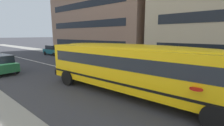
{
  "coord_description": "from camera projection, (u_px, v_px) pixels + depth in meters",
  "views": [
    {
      "loc": [
        5.71,
        -8.6,
        3.38
      ],
      "look_at": [
        -0.77,
        -0.73,
        1.48
      ],
      "focal_mm": 24.39,
      "sensor_mm": 36.0,
      "label": 1
    }
  ],
  "objects": [
    {
      "name": "ground_plane",
      "position": [
        127.0,
        83.0,
        10.72
      ],
      "size": [
        400.0,
        400.0,
        0.0
      ],
      "primitive_type": "plane",
      "color": "#38383D"
    },
    {
      "name": "sidewalk_far",
      "position": [
        166.0,
        66.0,
        16.48
      ],
      "size": [
        120.0,
        3.0,
        0.01
      ],
      "primitive_type": "cube",
      "color": "gray",
      "rests_on": "ground_plane"
    },
    {
      "name": "lane_centreline",
      "position": [
        127.0,
        83.0,
        10.72
      ],
      "size": [
        110.0,
        0.16,
        0.01
      ],
      "primitive_type": "cube",
      "color": "silver",
      "rests_on": "ground_plane"
    },
    {
      "name": "school_bus",
      "position": [
        135.0,
        65.0,
        8.41
      ],
      "size": [
        12.94,
        3.11,
        2.87
      ],
      "rotation": [
        0.0,
        0.0,
        0.04
      ],
      "color": "yellow",
      "rests_on": "ground_plane"
    },
    {
      "name": "parked_car_green_far_corner",
      "position": [
        0.0,
        64.0,
        13.38
      ],
      "size": [
        3.98,
        2.04,
        1.64
      ],
      "rotation": [
        0.0,
        0.0,
        3.19
      ],
      "color": "#236038",
      "rests_on": "ground_plane"
    },
    {
      "name": "parked_car_teal_end_of_row",
      "position": [
        54.0,
        50.0,
        25.59
      ],
      "size": [
        3.98,
        2.04,
        1.64
      ],
      "rotation": [
        0.0,
        0.0,
        0.05
      ],
      "color": "#195B66",
      "rests_on": "ground_plane"
    },
    {
      "name": "parked_car_black_by_lamppost",
      "position": [
        92.0,
        54.0,
        20.13
      ],
      "size": [
        3.98,
        2.03,
        1.64
      ],
      "rotation": [
        0.0,
        0.0,
        -0.05
      ],
      "color": "black",
      "rests_on": "ground_plane"
    },
    {
      "name": "apartment_block_far_left",
      "position": [
        102.0,
        0.0,
        28.83
      ],
      "size": [
        20.89,
        9.37,
        19.7
      ],
      "color": "#93705B",
      "rests_on": "ground_plane"
    }
  ]
}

